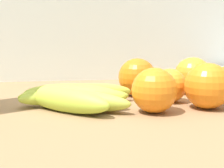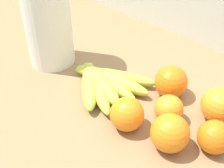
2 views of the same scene
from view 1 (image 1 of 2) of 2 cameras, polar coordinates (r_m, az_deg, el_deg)
name	(u,v)px [view 1 (image 1 of 2)]	position (r m, az deg, el deg)	size (l,w,h in m)	color
wall_back	(104,162)	(1.02, -1.51, -13.89)	(2.40, 0.06, 1.30)	silver
banana_bunch	(73,97)	(0.56, -7.06, -2.30)	(0.22, 0.21, 0.04)	#B0CF3F
orange_right	(193,76)	(0.71, 14.40, 1.46)	(0.08, 0.08, 0.08)	orange
orange_center	(170,85)	(0.61, 10.39, -0.26)	(0.06, 0.06, 0.06)	orange
orange_far_right	(207,86)	(0.57, 16.89, -0.34)	(0.08, 0.08, 0.08)	orange
orange_back_right	(137,77)	(0.67, 4.58, 1.24)	(0.08, 0.08, 0.08)	orange
orange_front	(154,90)	(0.52, 7.65, -1.15)	(0.08, 0.08, 0.08)	orange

